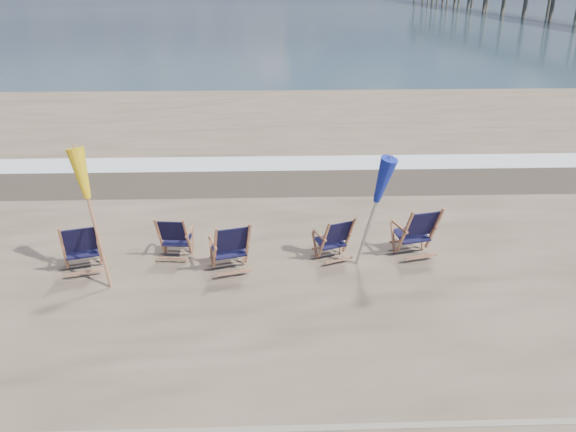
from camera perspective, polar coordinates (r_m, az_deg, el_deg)
The scene contains 10 objects.
ocean at distance 135.45m, azimuth -2.05°, elevation 20.78°, with size 400.00×400.00×0.00m, color #354B58.
surf_foam at distance 16.42m, azimuth -0.77°, elevation 5.39°, with size 200.00×1.40×0.01m, color silver.
wet_sand_strip at distance 15.00m, azimuth -0.64°, elevation 3.67°, with size 200.00×2.60×0.00m, color #42362A.
beach_chair_0 at distance 10.64m, azimuth -18.68°, elevation -2.89°, with size 0.68×0.76×1.06m, color black, non-canonical shape.
beach_chair_1 at distance 10.67m, azimuth -10.21°, elevation -2.26°, with size 0.60×0.67×0.94m, color black, non-canonical shape.
beach_chair_2 at distance 10.11m, azimuth -4.10°, elevation -3.04°, with size 0.68×0.76×1.06m, color black, non-canonical shape.
beach_chair_3 at distance 10.61m, azimuth 6.22°, elevation -2.17°, with size 0.60×0.68×0.94m, color black, non-canonical shape.
beach_chair_4 at distance 10.98m, azimuth 14.64°, elevation -1.46°, with size 0.71×0.80×1.10m, color black, non-canonical shape.
umbrella_yellow at distance 9.75m, azimuth -19.60°, elevation 3.34°, with size 0.30×0.30×2.44m.
umbrella_blue at distance 9.87m, azimuth 8.64°, elevation 3.51°, with size 0.30×0.30×2.24m.
Camera 1 is at (-0.35, -7.36, 4.94)m, focal length 35.00 mm.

